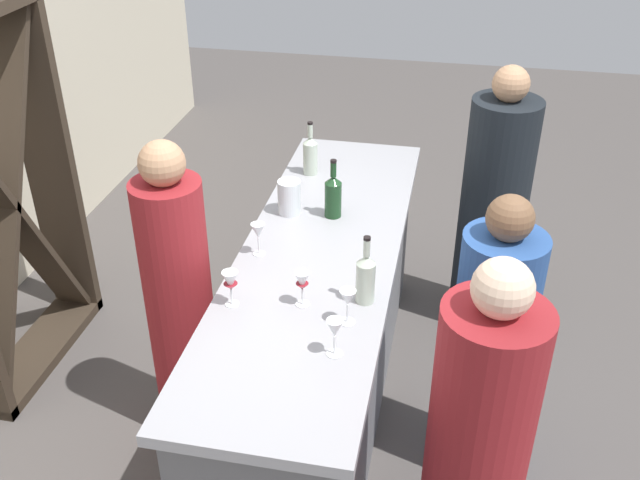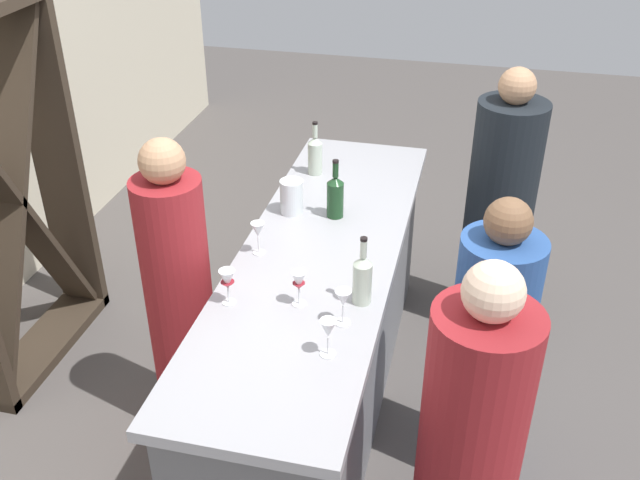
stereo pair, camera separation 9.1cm
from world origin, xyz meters
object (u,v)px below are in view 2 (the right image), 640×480
at_px(wine_glass_near_center, 328,330).
at_px(wine_glass_near_right, 299,283).
at_px(wine_bottle_leftmost_clear_pale, 362,278).
at_px(person_server_behind, 180,304).
at_px(wine_rack, 8,201).
at_px(wine_glass_far_center, 227,281).
at_px(wine_glass_far_left, 258,231).
at_px(water_pitcher, 292,197).
at_px(person_right_guest, 498,215).
at_px(wine_glass_near_left, 343,300).
at_px(person_center_guest, 487,356).
at_px(wine_bottle_second_left_olive_green, 336,195).
at_px(wine_bottle_center_clear_pale, 315,154).
at_px(person_left_guest, 468,458).

height_order(wine_glass_near_center, wine_glass_near_right, wine_glass_near_center).
bearing_deg(wine_bottle_leftmost_clear_pale, person_server_behind, 82.84).
bearing_deg(wine_rack, wine_glass_far_center, -111.74).
bearing_deg(wine_glass_far_left, person_server_behind, 113.29).
bearing_deg(water_pitcher, person_right_guest, -57.53).
distance_m(wine_rack, wine_glass_near_left, 1.95).
bearing_deg(person_server_behind, person_center_guest, 23.02).
height_order(wine_glass_near_right, person_center_guest, person_center_guest).
bearing_deg(wine_rack, wine_bottle_second_left_olive_green, -81.21).
height_order(wine_glass_near_left, person_right_guest, person_right_guest).
height_order(wine_glass_near_center, person_server_behind, person_server_behind).
height_order(wine_bottle_leftmost_clear_pale, person_center_guest, person_center_guest).
bearing_deg(person_center_guest, person_right_guest, -106.12).
distance_m(wine_glass_far_left, water_pitcher, 0.41).
bearing_deg(person_server_behind, wine_glass_far_left, 44.89).
xyz_separation_m(wine_bottle_second_left_olive_green, wine_glass_far_center, (-0.81, 0.27, -0.01)).
height_order(wine_bottle_center_clear_pale, water_pitcher, wine_bottle_center_clear_pale).
bearing_deg(person_center_guest, wine_bottle_leftmost_clear_pale, -0.61).
bearing_deg(wine_bottle_second_left_olive_green, wine_bottle_leftmost_clear_pale, -159.10).
height_order(person_left_guest, person_center_guest, person_left_guest).
xyz_separation_m(wine_rack, person_right_guest, (0.89, -2.46, -0.25)).
xyz_separation_m(wine_glass_near_right, wine_glass_far_center, (-0.06, 0.28, 0.00)).
distance_m(wine_bottle_leftmost_clear_pale, wine_glass_near_right, 0.26).
relative_size(wine_bottle_second_left_olive_green, person_right_guest, 0.19).
bearing_deg(person_center_guest, wine_bottle_center_clear_pale, -59.71).
distance_m(wine_bottle_center_clear_pale, water_pitcher, 0.46).
height_order(wine_bottle_second_left_olive_green, wine_glass_near_left, wine_bottle_second_left_olive_green).
xyz_separation_m(wine_bottle_second_left_olive_green, wine_glass_far_left, (-0.41, 0.26, 0.00)).
height_order(wine_bottle_leftmost_clear_pale, wine_glass_near_center, wine_bottle_leftmost_clear_pale).
distance_m(wine_glass_far_center, person_center_guest, 1.17).
bearing_deg(person_left_guest, wine_bottle_leftmost_clear_pale, -48.22).
bearing_deg(wine_bottle_center_clear_pale, person_server_behind, 158.28).
relative_size(wine_rack, person_server_behind, 1.26).
xyz_separation_m(wine_rack, water_pitcher, (0.24, -1.43, 0.07)).
bearing_deg(wine_glass_near_left, wine_glass_far_center, 87.16).
bearing_deg(person_center_guest, water_pitcher, -42.65).
xyz_separation_m(person_right_guest, person_server_behind, (-1.20, 1.42, 0.00)).
relative_size(wine_rack, person_left_guest, 1.27).
distance_m(wine_bottle_leftmost_clear_pale, person_left_guest, 0.79).
bearing_deg(wine_bottle_second_left_olive_green, wine_glass_far_left, 147.50).
bearing_deg(person_right_guest, wine_glass_near_left, 60.99).
bearing_deg(wine_bottle_center_clear_pale, person_right_guest, -79.11).
bearing_deg(wine_glass_near_left, person_left_guest, -122.41).
distance_m(wine_rack, person_right_guest, 2.63).
height_order(wine_glass_near_center, wine_glass_far_left, same).
distance_m(wine_bottle_second_left_olive_green, person_left_guest, 1.44).
bearing_deg(wine_rack, wine_bottle_center_clear_pale, -64.11).
relative_size(wine_bottle_leftmost_clear_pale, person_server_behind, 0.20).
xyz_separation_m(wine_rack, wine_glass_near_left, (-0.58, -1.86, 0.10)).
xyz_separation_m(wine_bottle_center_clear_pale, wine_glass_near_right, (-1.19, -0.22, -0.01)).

